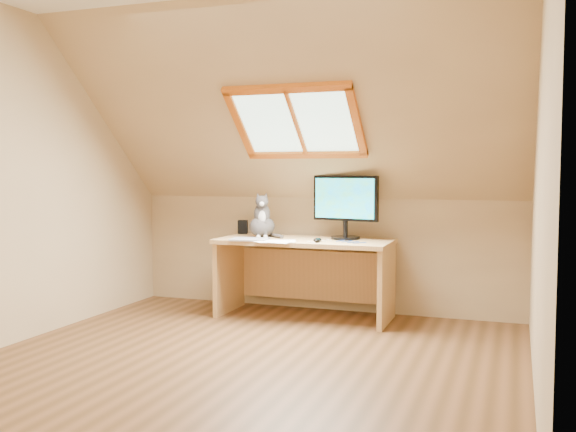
% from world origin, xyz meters
% --- Properties ---
extents(ground, '(3.50, 3.50, 0.00)m').
position_xyz_m(ground, '(0.00, 0.00, 0.00)').
color(ground, brown).
rests_on(ground, ground).
extents(room_shell, '(3.52, 3.52, 2.41)m').
position_xyz_m(room_shell, '(0.00, -0.09, 1.43)').
color(room_shell, tan).
rests_on(room_shell, ground).
extents(desk, '(1.46, 0.64, 0.67)m').
position_xyz_m(desk, '(-0.04, 1.44, 0.46)').
color(desk, tan).
rests_on(desk, ground).
extents(monitor, '(0.58, 0.25, 0.53)m').
position_xyz_m(monitor, '(0.28, 1.49, 0.97)').
color(monitor, black).
rests_on(monitor, desk).
extents(cat, '(0.29, 0.32, 0.40)m').
position_xyz_m(cat, '(-0.44, 1.40, 0.81)').
color(cat, '#484240').
rests_on(cat, desk).
extents(desk_speaker, '(0.11, 0.11, 0.12)m').
position_xyz_m(desk_speaker, '(-0.72, 1.63, 0.73)').
color(desk_speaker, black).
rests_on(desk_speaker, desk).
extents(graphics_tablet, '(0.34, 0.26, 0.01)m').
position_xyz_m(graphics_tablet, '(-0.45, 1.16, 0.67)').
color(graphics_tablet, '#B2B2B7').
rests_on(graphics_tablet, desk).
extents(mouse, '(0.07, 0.12, 0.04)m').
position_xyz_m(mouse, '(0.13, 1.20, 0.68)').
color(mouse, black).
rests_on(mouse, desk).
extents(papers, '(0.35, 0.30, 0.01)m').
position_xyz_m(papers, '(-0.12, 1.12, 0.67)').
color(papers, white).
rests_on(papers, desk).
extents(cables, '(0.51, 0.26, 0.01)m').
position_xyz_m(cables, '(0.28, 1.26, 0.67)').
color(cables, silver).
rests_on(cables, desk).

